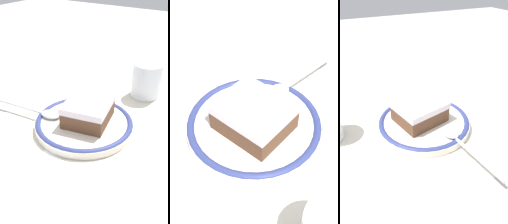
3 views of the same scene
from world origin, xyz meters
The scene contains 6 objects.
ground_plane centered at (0.00, 0.00, 0.00)m, with size 2.40×2.40×0.00m, color #B7B2A8.
placemat centered at (0.00, 0.00, 0.00)m, with size 0.53×0.35×0.00m, color beige.
plate centered at (0.01, -0.01, 0.01)m, with size 0.19×0.19×0.02m.
cake_slice centered at (0.00, 0.00, 0.04)m, with size 0.11×0.10×0.04m.
spoon centered at (0.03, -0.08, 0.02)m, with size 0.03×0.15×0.01m.
napkin centered at (0.16, 0.03, 0.00)m, with size 0.12×0.12×0.00m, color white.
Camera 3 is at (-0.15, -0.33, 0.28)m, focal length 34.58 mm.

